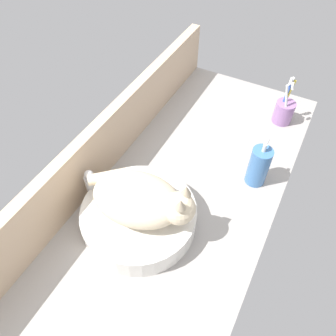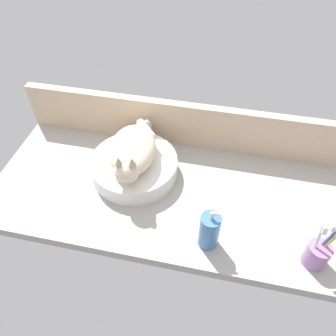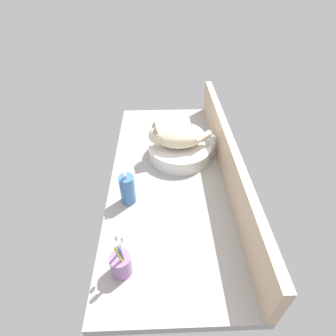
# 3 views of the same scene
# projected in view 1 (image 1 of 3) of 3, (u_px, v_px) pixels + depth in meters

# --- Properties ---
(ground_plane) EXTENTS (1.36, 0.58, 0.04)m
(ground_plane) POSITION_uv_depth(u_px,v_px,m) (181.00, 196.00, 1.06)
(ground_plane) COLOR #9E9993
(backsplash_panel) EXTENTS (1.36, 0.04, 0.20)m
(backsplash_panel) POSITION_uv_depth(u_px,v_px,m) (106.00, 142.00, 1.06)
(backsplash_panel) COLOR #CCAD8C
(backsplash_panel) RESTS_ON ground_plane
(sink_basin) EXTENTS (0.33, 0.33, 0.07)m
(sink_basin) POSITION_uv_depth(u_px,v_px,m) (139.00, 217.00, 0.95)
(sink_basin) COLOR silver
(sink_basin) RESTS_ON ground_plane
(cat) EXTENTS (0.20, 0.32, 0.14)m
(cat) POSITION_uv_depth(u_px,v_px,m) (142.00, 199.00, 0.87)
(cat) COLOR beige
(cat) RESTS_ON sink_basin
(faucet) EXTENTS (0.04, 0.12, 0.14)m
(faucet) POSITION_uv_depth(u_px,v_px,m) (95.00, 187.00, 0.97)
(faucet) COLOR silver
(faucet) RESTS_ON ground_plane
(soap_dispenser) EXTENTS (0.06, 0.06, 0.17)m
(soap_dispenser) POSITION_uv_depth(u_px,v_px,m) (259.00, 166.00, 1.03)
(soap_dispenser) COLOR #3F72B2
(soap_dispenser) RESTS_ON ground_plane
(toothbrush_cup) EXTENTS (0.07, 0.07, 0.19)m
(toothbrush_cup) POSITION_uv_depth(u_px,v_px,m) (284.00, 111.00, 1.24)
(toothbrush_cup) COLOR #996BA8
(toothbrush_cup) RESTS_ON ground_plane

